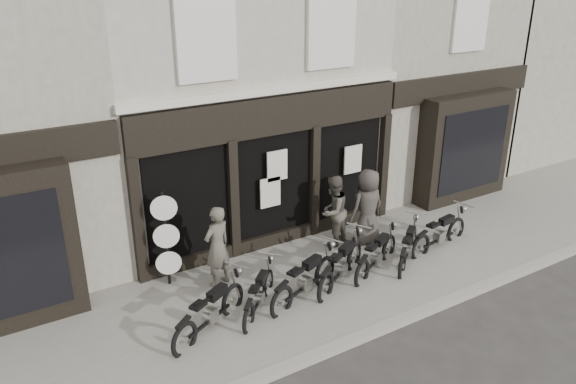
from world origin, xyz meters
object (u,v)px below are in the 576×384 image
motorcycle_2 (305,282)px  motorcycle_4 (376,257)px  motorcycle_6 (440,236)px  man_centre (333,211)px  motorcycle_0 (211,315)px  advert_sign_post (167,243)px  motorcycle_3 (341,268)px  man_right (367,207)px  motorcycle_5 (408,249)px  motorcycle_1 (259,297)px  man_left (217,247)px

motorcycle_2 → motorcycle_4: motorcycle_2 is taller
motorcycle_6 → man_centre: size_ratio=1.18×
motorcycle_0 → advert_sign_post: bearing=64.4°
motorcycle_3 → man_centre: man_centre is taller
advert_sign_post → man_right: bearing=9.2°
motorcycle_3 → man_centre: bearing=31.0°
motorcycle_3 → man_right: (1.68, 1.18, 0.66)m
motorcycle_4 → motorcycle_5: size_ratio=1.11×
motorcycle_1 → man_centre: size_ratio=0.86×
motorcycle_0 → motorcycle_4: (4.26, 0.12, -0.02)m
advert_sign_post → man_left: bearing=-15.1°
motorcycle_0 → motorcycle_2: (2.20, 0.02, 0.01)m
motorcycle_2 → motorcycle_3: motorcycle_2 is taller
motorcycle_2 → motorcycle_6: size_ratio=1.00×
motorcycle_4 → man_left: size_ratio=1.06×
motorcycle_2 → advert_sign_post: size_ratio=0.93×
motorcycle_2 → motorcycle_1: bearing=153.4°
motorcycle_1 → man_left: (-0.31, 1.28, 0.68)m
motorcycle_2 → man_right: size_ratio=1.11×
motorcycle_1 → motorcycle_4: (3.12, 0.00, 0.03)m
motorcycle_6 → motorcycle_3: bearing=171.5°
advert_sign_post → motorcycle_1: bearing=-39.4°
motorcycle_5 → man_right: 1.46m
motorcycle_2 → man_centre: (1.91, 1.64, 0.60)m
motorcycle_2 → motorcycle_3: (1.03, 0.10, -0.00)m
motorcycle_6 → advert_sign_post: 6.72m
man_left → man_right: 4.08m
motorcycle_1 → motorcycle_2: motorcycle_2 is taller
motorcycle_2 → advert_sign_post: bearing=118.5°
motorcycle_1 → motorcycle_2: size_ratio=0.73×
motorcycle_3 → man_centre: (0.88, 1.54, 0.60)m
man_left → man_centre: (3.28, 0.25, -0.02)m
man_left → man_right: size_ratio=0.96×
motorcycle_4 → man_right: man_right is taller
motorcycle_0 → motorcycle_3: size_ratio=0.98×
motorcycle_1 → man_left: bearing=59.5°
motorcycle_3 → man_left: bearing=122.4°
motorcycle_4 → advert_sign_post: size_ratio=0.85×
motorcycle_4 → man_right: 1.51m
motorcycle_4 → advert_sign_post: (-4.36, 1.86, 0.73)m
motorcycle_1 → motorcycle_6: bearing=-43.9°
motorcycle_1 → motorcycle_2: 1.07m
motorcycle_1 → motorcycle_6: size_ratio=0.73×
motorcycle_4 → motorcycle_3: bearing=155.0°
man_centre → motorcycle_2: bearing=16.8°
motorcycle_3 → man_right: man_right is taller
motorcycle_3 → motorcycle_6: size_ratio=0.96×
motorcycle_5 → man_centre: 2.04m
motorcycle_6 → advert_sign_post: size_ratio=0.93×
motorcycle_2 → man_left: bearing=113.8°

